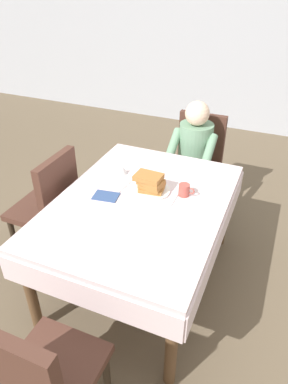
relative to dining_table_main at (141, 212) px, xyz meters
The scene contains 15 objects.
ground_plane 0.65m from the dining_table_main, ahead, with size 14.00×14.00×0.00m, color brown.
back_wall 3.53m from the dining_table_main, 90.00° to the left, with size 12.00×0.16×3.20m, color #B2B7C1.
dining_table_main is the anchor object (origin of this frame).
chair_diner 1.18m from the dining_table_main, 86.22° to the left, with size 0.44×0.45×0.93m.
diner_person 1.02m from the dining_table_main, 85.64° to the left, with size 0.40×0.43×1.12m.
chair_near_camera 1.18m from the dining_table_main, 90.00° to the right, with size 0.44×0.45×0.93m.
chair_left_side 0.78m from the dining_table_main, behind, with size 0.45×0.44×0.93m.
plate_breakfast 0.17m from the dining_table_main, 85.56° to the left, with size 0.28×0.28×0.02m, color white.
breakfast_stack 0.21m from the dining_table_main, 83.28° to the left, with size 0.21×0.16×0.12m.
cup_coffee 0.33m from the dining_table_main, 36.71° to the left, with size 0.11×0.08×0.08m.
syrup_pitcher 0.42m from the dining_table_main, 134.36° to the left, with size 0.08×0.08×0.07m.
fork_left_of_plate 0.23m from the dining_table_main, 146.62° to the left, with size 0.18×0.01×0.01m, color silver.
knife_right_of_plate 0.25m from the dining_table_main, 30.47° to the left, with size 0.20×0.01×0.01m, color silver.
spoon_near_edge 0.21m from the dining_table_main, 92.79° to the right, with size 0.15×0.01×0.01m, color silver.
napkin_folded 0.26m from the dining_table_main, behind, with size 0.17×0.12×0.01m, color #334C7F.
Camera 1 is at (0.78, -1.79, 2.08)m, focal length 33.03 mm.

